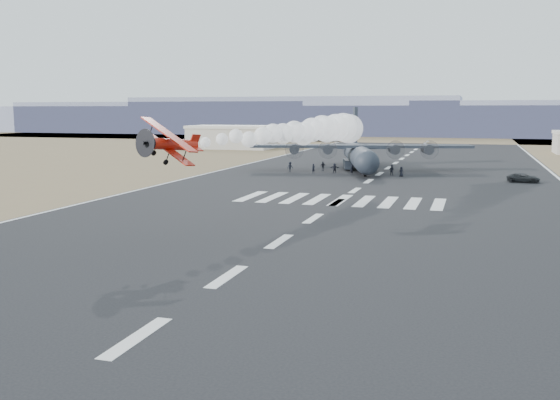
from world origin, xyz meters
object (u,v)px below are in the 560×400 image
at_px(hangar_left, 232,137).
at_px(crew_f, 335,168).
at_px(support_vehicle, 523,178).
at_px(crew_c, 290,167).
at_px(crew_h, 353,167).
at_px(crew_b, 391,170).
at_px(crew_d, 323,166).
at_px(crew_g, 352,170).
at_px(transport_aircraft, 359,154).
at_px(aerobatic_biplane, 170,144).
at_px(crew_a, 314,169).
at_px(crew_e, 401,172).

relative_size(hangar_left, crew_f, 14.09).
bearing_deg(support_vehicle, crew_f, 85.41).
bearing_deg(crew_c, crew_h, -13.18).
height_order(crew_b, crew_d, crew_b).
xyz_separation_m(support_vehicle, crew_f, (-31.41, 5.60, 0.18)).
bearing_deg(crew_g, crew_d, -92.27).
distance_m(hangar_left, crew_g, 79.15).
relative_size(transport_aircraft, crew_b, 22.34).
height_order(crew_c, crew_d, crew_d).
xyz_separation_m(aerobatic_biplane, crew_h, (2.98, 66.55, -7.70)).
bearing_deg(aerobatic_biplane, hangar_left, 120.10).
xyz_separation_m(aerobatic_biplane, support_vehicle, (31.78, 57.43, -7.79)).
bearing_deg(transport_aircraft, aerobatic_biplane, -107.73).
distance_m(aerobatic_biplane, crew_a, 61.70).
relative_size(hangar_left, crew_c, 13.76).
bearing_deg(transport_aircraft, crew_h, -113.96).
bearing_deg(crew_c, crew_f, -30.90).
distance_m(crew_e, crew_f, 12.50).
bearing_deg(crew_d, crew_h, 157.94).
height_order(support_vehicle, crew_e, crew_e).
bearing_deg(crew_h, aerobatic_biplane, -92.19).
bearing_deg(crew_e, support_vehicle, 7.72).
bearing_deg(aerobatic_biplane, crew_a, 103.68).
bearing_deg(crew_c, aerobatic_biplane, -114.18).
relative_size(aerobatic_biplane, crew_e, 3.55).
bearing_deg(crew_c, crew_g, -38.89).
relative_size(aerobatic_biplane, crew_b, 3.31).
height_order(crew_e, crew_h, crew_e).
bearing_deg(aerobatic_biplane, crew_c, 108.02).
distance_m(aerobatic_biplane, crew_h, 67.06).
xyz_separation_m(aerobatic_biplane, crew_e, (12.54, 60.20, -7.64)).
relative_size(transport_aircraft, crew_d, 22.67).
distance_m(hangar_left, crew_e, 85.59).
height_order(aerobatic_biplane, crew_c, aerobatic_biplane).
bearing_deg(transport_aircraft, support_vehicle, -39.17).
bearing_deg(crew_a, aerobatic_biplane, -143.42).
bearing_deg(crew_c, crew_e, -39.03).
xyz_separation_m(support_vehicle, crew_d, (-34.18, 8.25, 0.20)).
bearing_deg(crew_f, crew_a, -162.10).
xyz_separation_m(crew_a, crew_g, (6.84, 0.25, -0.03)).
height_order(crew_a, crew_f, crew_f).
bearing_deg(crew_g, crew_a, -55.56).
height_order(hangar_left, crew_d, hangar_left).
distance_m(transport_aircraft, crew_g, 9.07).
distance_m(hangar_left, crew_h, 74.60).
bearing_deg(crew_a, crew_c, 103.58).
bearing_deg(crew_h, crew_g, -80.82).
distance_m(hangar_left, crew_b, 82.93).
xyz_separation_m(support_vehicle, crew_b, (-21.12, 4.67, 0.22)).
height_order(support_vehicle, crew_h, crew_h).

